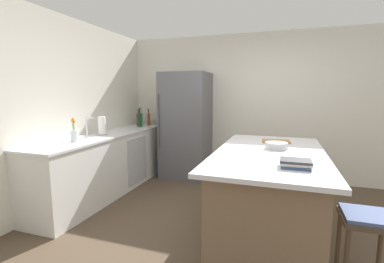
# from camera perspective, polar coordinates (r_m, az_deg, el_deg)

# --- Properties ---
(ground_plane) EXTENTS (7.20, 7.20, 0.00)m
(ground_plane) POSITION_cam_1_polar(r_m,az_deg,el_deg) (3.21, 8.66, -20.84)
(ground_plane) COLOR #4C3D2D
(wall_rear) EXTENTS (6.00, 0.10, 2.60)m
(wall_rear) POSITION_cam_1_polar(r_m,az_deg,el_deg) (5.05, 13.52, 5.07)
(wall_rear) COLOR silver
(wall_rear) RESTS_ON ground_plane
(wall_left) EXTENTS (0.10, 6.00, 2.60)m
(wall_left) POSITION_cam_1_polar(r_m,az_deg,el_deg) (4.03, -27.66, 3.64)
(wall_left) COLOR silver
(wall_left) RESTS_ON ground_plane
(counter_run_left) EXTENTS (0.64, 2.82, 0.93)m
(counter_run_left) POSITION_cam_1_polar(r_m,az_deg,el_deg) (4.45, -17.17, -6.35)
(counter_run_left) COLOR silver
(counter_run_left) RESTS_ON ground_plane
(kitchen_island) EXTENTS (1.11, 2.08, 0.94)m
(kitchen_island) POSITION_cam_1_polar(r_m,az_deg,el_deg) (3.12, 15.79, -12.39)
(kitchen_island) COLOR #7A6047
(kitchen_island) RESTS_ON ground_plane
(refrigerator) EXTENTS (0.83, 0.73, 1.91)m
(refrigerator) POSITION_cam_1_polar(r_m,az_deg,el_deg) (4.96, -1.32, 1.25)
(refrigerator) COLOR #56565B
(refrigerator) RESTS_ON ground_plane
(bar_stool) EXTENTS (0.36, 0.36, 0.65)m
(bar_stool) POSITION_cam_1_polar(r_m,az_deg,el_deg) (2.55, 32.91, -16.83)
(bar_stool) COLOR #473828
(bar_stool) RESTS_ON ground_plane
(sink_faucet) EXTENTS (0.15, 0.05, 0.30)m
(sink_faucet) POSITION_cam_1_polar(r_m,az_deg,el_deg) (4.07, -21.23, 1.01)
(sink_faucet) COLOR silver
(sink_faucet) RESTS_ON counter_run_left
(flower_vase) EXTENTS (0.09, 0.09, 0.31)m
(flower_vase) POSITION_cam_1_polar(r_m,az_deg,el_deg) (3.78, -23.66, -0.54)
(flower_vase) COLOR silver
(flower_vase) RESTS_ON counter_run_left
(paper_towel_roll) EXTENTS (0.14, 0.14, 0.31)m
(paper_towel_roll) POSITION_cam_1_polar(r_m,az_deg,el_deg) (4.26, -18.47, 1.12)
(paper_towel_roll) COLOR gray
(paper_towel_roll) RESTS_ON counter_run_left
(soda_bottle) EXTENTS (0.07, 0.07, 0.31)m
(soda_bottle) POSITION_cam_1_polar(r_m,az_deg,el_deg) (5.45, -9.31, 2.74)
(soda_bottle) COLOR silver
(soda_bottle) RESTS_ON counter_run_left
(vinegar_bottle) EXTENTS (0.06, 0.06, 0.30)m
(vinegar_bottle) POSITION_cam_1_polar(r_m,az_deg,el_deg) (5.32, -9.12, 2.63)
(vinegar_bottle) COLOR #994C23
(vinegar_bottle) RESTS_ON counter_run_left
(gin_bottle) EXTENTS (0.08, 0.08, 0.34)m
(gin_bottle) POSITION_cam_1_polar(r_m,az_deg,el_deg) (5.29, -10.72, 2.69)
(gin_bottle) COLOR #8CB79E
(gin_bottle) RESTS_ON counter_run_left
(whiskey_bottle) EXTENTS (0.07, 0.07, 0.31)m
(whiskey_bottle) POSITION_cam_1_polar(r_m,az_deg,el_deg) (5.20, -11.22, 2.53)
(whiskey_bottle) COLOR brown
(whiskey_bottle) RESTS_ON counter_run_left
(wine_bottle) EXTENTS (0.08, 0.08, 0.34)m
(wine_bottle) POSITION_cam_1_polar(r_m,az_deg,el_deg) (5.08, -11.00, 2.46)
(wine_bottle) COLOR #19381E
(wine_bottle) RESTS_ON counter_run_left
(cookbook_stack) EXTENTS (0.26, 0.19, 0.07)m
(cookbook_stack) POSITION_cam_1_polar(r_m,az_deg,el_deg) (2.41, 21.04, -6.35)
(cookbook_stack) COLOR #334770
(cookbook_stack) RESTS_ON kitchen_island
(mixing_bowl) EXTENTS (0.24, 0.24, 0.07)m
(mixing_bowl) POSITION_cam_1_polar(r_m,az_deg,el_deg) (3.12, 17.40, -2.88)
(mixing_bowl) COLOR #B2B5BA
(mixing_bowl) RESTS_ON kitchen_island
(cutting_board) EXTENTS (0.36, 0.27, 0.02)m
(cutting_board) POSITION_cam_1_polar(r_m,az_deg,el_deg) (3.57, 17.35, -2.00)
(cutting_board) COLOR #9E7042
(cutting_board) RESTS_ON kitchen_island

